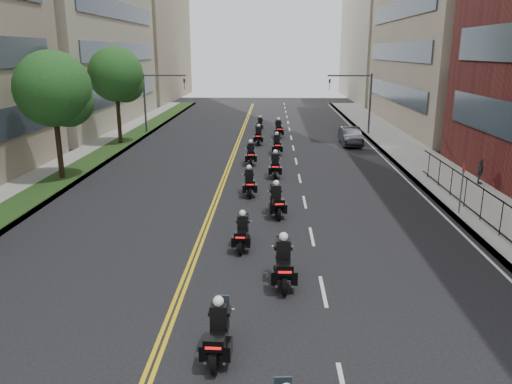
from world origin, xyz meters
TOP-DOWN VIEW (x-y plane):
  - sidewalk_right at (12.00, 25.00)m, footprint 4.00×90.00m
  - sidewalk_left at (-12.00, 25.00)m, footprint 4.00×90.00m
  - grass_strip at (-11.20, 25.00)m, footprint 2.00×90.00m
  - building_right_far at (21.50, 78.00)m, footprint 15.00×28.00m
  - building_left_far at (-22.00, 78.00)m, footprint 16.00×28.00m
  - street_trees at (-11.05, 18.61)m, footprint 4.40×38.40m
  - traffic_signal_right at (9.54, 42.00)m, footprint 4.09×0.20m
  - traffic_signal_left at (-9.54, 42.00)m, footprint 4.09×0.20m
  - motorcycle_2 at (0.16, 6.31)m, footprint 0.52×2.21m
  - motorcycle_3 at (1.90, 10.48)m, footprint 0.57×2.44m
  - motorcycle_4 at (0.34, 13.62)m, footprint 0.49×2.11m
  - motorcycle_5 at (1.71, 17.77)m, footprint 0.70×2.31m
  - motorcycle_6 at (0.26, 21.26)m, footprint 0.62×2.24m
  - motorcycle_7 at (1.69, 25.36)m, footprint 0.53×2.32m
  - motorcycle_8 at (0.01, 28.90)m, footprint 0.59×2.33m
  - motorcycle_9 at (1.83, 32.50)m, footprint 0.59×2.30m
  - motorcycle_10 at (0.33, 36.54)m, footprint 0.53×2.32m
  - motorcycle_11 at (2.04, 40.15)m, footprint 0.64×2.45m
  - motorcycle_12 at (0.27, 43.81)m, footprint 0.55×2.06m
  - parked_sedan at (8.00, 36.55)m, footprint 1.56×4.43m
  - pedestrian_c at (13.50, 23.51)m, footprint 0.62×0.93m

SIDE VIEW (x-z plane):
  - sidewalk_right at x=12.00m, z-range 0.00..0.15m
  - sidewalk_left at x=-12.00m, z-range 0.00..0.15m
  - grass_strip at x=-11.20m, z-range 0.15..0.19m
  - motorcycle_12 at x=0.27m, z-range -0.16..1.36m
  - motorcycle_4 at x=0.34m, z-range -0.16..1.39m
  - motorcycle_2 at x=0.16m, z-range -0.17..1.46m
  - motorcycle_6 at x=0.26m, z-range -0.17..1.48m
  - motorcycle_9 at x=1.83m, z-range -0.18..1.52m
  - motorcycle_5 at x=1.71m, z-range -0.18..1.53m
  - motorcycle_7 at x=1.69m, z-range -0.18..1.53m
  - motorcycle_10 at x=0.33m, z-range -0.18..1.53m
  - motorcycle_8 at x=0.01m, z-range -0.18..1.54m
  - motorcycle_3 at x=1.90m, z-range -0.19..1.61m
  - motorcycle_11 at x=2.04m, z-range -0.19..1.62m
  - parked_sedan at x=8.00m, z-range 0.00..1.46m
  - pedestrian_c at x=13.50m, z-range 0.15..1.61m
  - traffic_signal_right at x=9.54m, z-range 0.90..6.50m
  - traffic_signal_left at x=-9.54m, z-range 0.90..6.50m
  - street_trees at x=-11.05m, z-range 1.14..9.12m
  - building_right_far at x=21.50m, z-range 0.00..26.00m
  - building_left_far at x=-22.00m, z-range 0.00..26.00m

